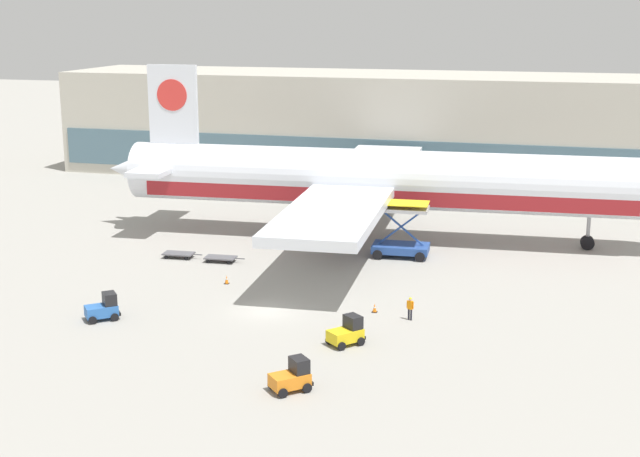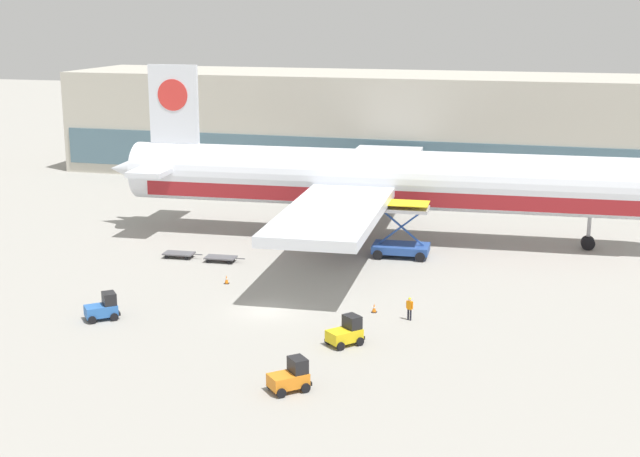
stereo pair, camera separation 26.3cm
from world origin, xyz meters
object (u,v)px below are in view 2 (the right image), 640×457
(airplane_main, at_px, (377,181))
(scissor_lift_loader, at_px, (401,236))
(baggage_dolly_lead, at_px, (179,254))
(traffic_cone_far, at_px, (374,308))
(baggage_tug_foreground, at_px, (103,308))
(baggage_tug_far, at_px, (346,332))
(baggage_dolly_second, at_px, (221,258))
(traffic_cone_near, at_px, (227,280))
(baggage_tug_mid, at_px, (291,377))
(ground_crew_near, at_px, (410,307))

(airplane_main, relative_size, scissor_lift_loader, 10.84)
(baggage_dolly_lead, relative_size, traffic_cone_far, 5.50)
(traffic_cone_far, bearing_deg, scissor_lift_loader, 93.26)
(baggage_tug_foreground, xyz_separation_m, traffic_cone_far, (19.06, 6.87, -0.54))
(baggage_tug_far, height_order, traffic_cone_far, baggage_tug_far)
(baggage_dolly_second, bearing_deg, traffic_cone_near, -67.58)
(baggage_tug_far, relative_size, baggage_dolly_second, 0.74)
(baggage_tug_mid, relative_size, ground_crew_near, 1.56)
(airplane_main, xyz_separation_m, ground_crew_near, (7.48, -23.26, -4.80))
(scissor_lift_loader, bearing_deg, baggage_dolly_lead, -166.51)
(traffic_cone_near, bearing_deg, baggage_tug_mid, -58.78)
(airplane_main, xyz_separation_m, baggage_tug_far, (4.16, -29.29, -4.96))
(baggage_tug_foreground, relative_size, traffic_cone_far, 4.09)
(airplane_main, bearing_deg, traffic_cone_far, -81.58)
(ground_crew_near, bearing_deg, scissor_lift_loader, 120.17)
(baggage_tug_far, relative_size, baggage_dolly_lead, 0.74)
(scissor_lift_loader, height_order, baggage_tug_mid, scissor_lift_loader)
(baggage_tug_foreground, relative_size, baggage_tug_far, 1.00)
(traffic_cone_near, relative_size, traffic_cone_far, 1.07)
(airplane_main, distance_m, baggage_tug_mid, 38.01)
(baggage_tug_foreground, relative_size, baggage_dolly_lead, 0.74)
(traffic_cone_far, bearing_deg, traffic_cone_near, 164.04)
(airplane_main, xyz_separation_m, traffic_cone_far, (4.60, -22.24, -5.51))
(baggage_tug_mid, xyz_separation_m, baggage_tug_far, (1.41, 8.29, 0.00))
(baggage_tug_far, xyz_separation_m, ground_crew_near, (3.32, 6.03, 0.16))
(baggage_dolly_lead, bearing_deg, scissor_lift_loader, 13.51)
(ground_crew_near, bearing_deg, baggage_dolly_second, 168.04)
(scissor_lift_loader, height_order, baggage_dolly_second, scissor_lift_loader)
(baggage_tug_mid, height_order, baggage_dolly_second, baggage_tug_mid)
(scissor_lift_loader, height_order, traffic_cone_far, scissor_lift_loader)
(baggage_tug_far, xyz_separation_m, baggage_dolly_second, (-15.98, 17.02, -0.49))
(baggage_dolly_lead, xyz_separation_m, traffic_cone_far, (20.67, -10.23, -0.06))
(baggage_dolly_lead, distance_m, traffic_cone_near, 9.60)
(baggage_dolly_second, bearing_deg, airplane_main, 42.82)
(baggage_dolly_lead, bearing_deg, traffic_cone_near, -44.79)
(traffic_cone_far, bearing_deg, baggage_dolly_second, 148.74)
(airplane_main, xyz_separation_m, traffic_cone_near, (-8.89, -18.38, -5.48))
(baggage_tug_mid, xyz_separation_m, baggage_dolly_second, (-14.57, 25.31, -0.49))
(baggage_tug_mid, bearing_deg, baggage_dolly_lead, 83.27)
(traffic_cone_near, bearing_deg, airplane_main, 64.19)
(scissor_lift_loader, xyz_separation_m, traffic_cone_near, (-12.57, -12.31, -1.62))
(baggage_tug_far, bearing_deg, scissor_lift_loader, 42.24)
(baggage_dolly_second, bearing_deg, traffic_cone_far, -34.50)
(scissor_lift_loader, relative_size, baggage_dolly_second, 1.43)
(scissor_lift_loader, height_order, baggage_tug_foreground, scissor_lift_loader)
(baggage_tug_mid, xyz_separation_m, traffic_cone_far, (1.85, 15.34, -0.54))
(traffic_cone_far, bearing_deg, baggage_dolly_lead, 153.68)
(airplane_main, xyz_separation_m, baggage_dolly_lead, (-16.08, -12.01, -5.45))
(baggage_tug_foreground, bearing_deg, baggage_tug_far, -40.66)
(airplane_main, bearing_deg, baggage_tug_far, -85.19)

